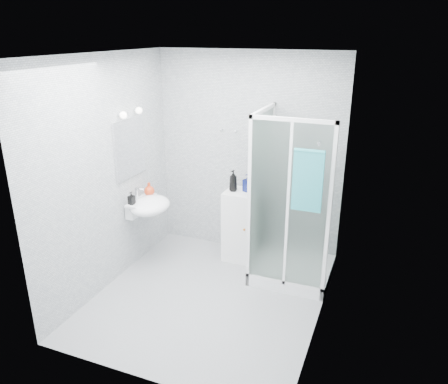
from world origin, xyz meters
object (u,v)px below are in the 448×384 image
at_px(shampoo_bottle_a, 233,181).
at_px(wall_basin, 148,206).
at_px(shower_enclosure, 286,243).
at_px(soap_dispenser_orange, 149,189).
at_px(storage_cabinet, 240,225).
at_px(soap_dispenser_black, 131,198).
at_px(shampoo_bottle_b, 248,183).
at_px(hand_towel, 308,179).

bearing_deg(shampoo_bottle_a, wall_basin, -148.80).
bearing_deg(shower_enclosure, soap_dispenser_orange, -175.06).
xyz_separation_m(shower_enclosure, soap_dispenser_orange, (-1.73, -0.15, 0.50)).
height_order(storage_cabinet, soap_dispenser_black, soap_dispenser_black).
height_order(shampoo_bottle_b, soap_dispenser_black, shampoo_bottle_b).
height_order(shower_enclosure, storage_cabinet, shower_enclosure).
height_order(storage_cabinet, soap_dispenser_orange, soap_dispenser_orange).
bearing_deg(soap_dispenser_black, shower_enclosure, 15.41).
bearing_deg(soap_dispenser_orange, wall_basin, -65.61).
xyz_separation_m(wall_basin, hand_towel, (1.93, -0.09, 0.61)).
bearing_deg(soap_dispenser_orange, storage_cabinet, 20.06).
relative_size(wall_basin, hand_towel, 0.86).
distance_m(shower_enclosure, storage_cabinet, 0.70).
relative_size(storage_cabinet, soap_dispenser_black, 6.08).
distance_m(hand_towel, soap_dispenser_orange, 2.08).
xyz_separation_m(storage_cabinet, soap_dispenser_orange, (-1.07, -0.39, 0.48)).
bearing_deg(shower_enclosure, wall_basin, -169.19).
distance_m(shampoo_bottle_a, shampoo_bottle_b, 0.19).
bearing_deg(storage_cabinet, hand_towel, -33.84).
bearing_deg(hand_towel, wall_basin, 177.48).
bearing_deg(shower_enclosure, soap_dispenser_black, -164.59).
bearing_deg(storage_cabinet, shower_enclosure, -19.54).
relative_size(storage_cabinet, shampoo_bottle_a, 3.44).
relative_size(shampoo_bottle_a, shampoo_bottle_b, 1.19).
relative_size(hand_towel, shampoo_bottle_a, 2.42).
bearing_deg(soap_dispenser_orange, hand_towel, -7.14).
height_order(shampoo_bottle_a, soap_dispenser_orange, shampoo_bottle_a).
xyz_separation_m(shampoo_bottle_b, soap_dispenser_orange, (-1.15, -0.43, -0.09)).
height_order(hand_towel, shampoo_bottle_b, hand_towel).
xyz_separation_m(storage_cabinet, shampoo_bottle_b, (0.08, 0.04, 0.57)).
bearing_deg(shampoo_bottle_a, storage_cabinet, 7.28).
height_order(wall_basin, shampoo_bottle_b, shampoo_bottle_b).
bearing_deg(soap_dispenser_black, storage_cabinet, 33.27).
xyz_separation_m(shower_enclosure, wall_basin, (-1.66, -0.32, 0.35)).
relative_size(shampoo_bottle_b, soap_dispenser_orange, 1.34).
relative_size(hand_towel, shampoo_bottle_b, 2.88).
relative_size(shower_enclosure, shampoo_bottle_a, 7.45).
relative_size(wall_basin, soap_dispenser_orange, 3.33).
height_order(wall_basin, storage_cabinet, wall_basin).
distance_m(wall_basin, hand_towel, 2.03).
relative_size(shampoo_bottle_a, soap_dispenser_orange, 1.60).
relative_size(shower_enclosure, storage_cabinet, 2.17).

